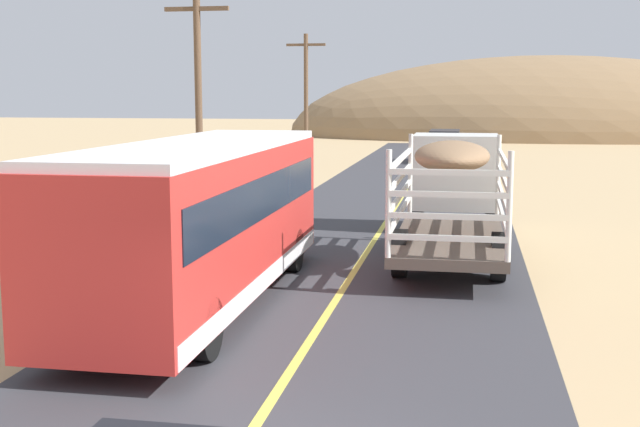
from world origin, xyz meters
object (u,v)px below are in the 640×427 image
Objects in this scene: car_far at (445,144)px; power_pole_mid at (198,96)px; bus at (203,218)px; power_pole_far at (306,96)px; livestock_truck at (454,180)px.

car_far is 0.61× the size of power_pole_mid.
power_pole_mid reaches higher than bus.
power_pole_far is at bearing -148.99° from car_far.
bus is at bearing -96.10° from car_far.
power_pole_mid reaches higher than livestock_truck.
power_pole_far is (-3.91, 29.89, 2.24)m from bus.
car_far is at bearing 92.16° from livestock_truck.
power_pole_mid is at bearing 108.91° from bus.
bus reaches higher than livestock_truck.
livestock_truck is 2.10× the size of car_far.
power_pole_far reaches higher than livestock_truck.
power_pole_mid is at bearing -108.23° from car_far.
power_pole_far is (-8.60, 22.29, 2.19)m from livestock_truck.
bus is 34.65m from car_far.
livestock_truck is at bearing -23.85° from power_pole_mid.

